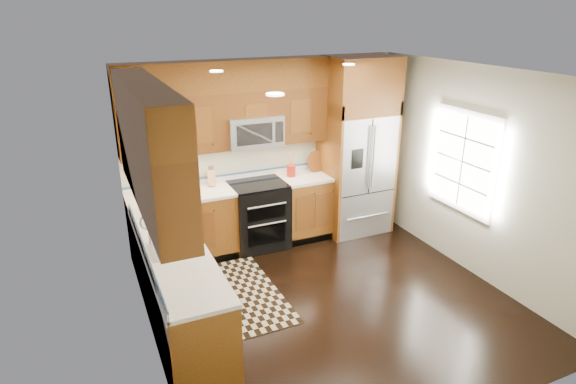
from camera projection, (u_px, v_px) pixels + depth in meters
name	position (u px, v px, depth m)	size (l,w,h in m)	color
ground	(330.00, 300.00, 5.64)	(4.00, 4.00, 0.00)	black
wall_back	(265.00, 151.00, 6.89)	(4.00, 0.02, 2.60)	beige
wall_left	(143.00, 230.00, 4.42)	(0.02, 4.00, 2.60)	beige
wall_right	(475.00, 173.00, 5.94)	(0.02, 4.00, 2.60)	beige
window	(463.00, 161.00, 6.07)	(0.04, 1.10, 1.30)	white
base_cabinets	(205.00, 253.00, 5.78)	(2.85, 3.00, 0.90)	#915F1B
countertop	(212.00, 212.00, 5.77)	(2.86, 3.01, 0.04)	white
upper_cabinets	(199.00, 120.00, 5.41)	(2.85, 3.00, 1.15)	brown
range	(259.00, 215.00, 6.80)	(0.76, 0.67, 0.95)	black
microwave	(253.00, 131.00, 6.49)	(0.76, 0.40, 0.42)	#B2B2B7
refrigerator	(357.00, 147.00, 7.06)	(0.98, 0.75, 2.60)	#B2B2B7
sink_faucet	(170.00, 244.00, 4.82)	(0.54, 0.44, 0.37)	#B2B2B7
rug	(237.00, 295.00, 5.73)	(0.98, 1.64, 0.01)	black
knife_block	(212.00, 178.00, 6.54)	(0.14, 0.16, 0.28)	tan
utensil_crock	(291.00, 168.00, 6.90)	(0.15, 0.15, 0.36)	#A72314
cutting_board	(317.00, 170.00, 7.16)	(0.31, 0.31, 0.02)	brown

